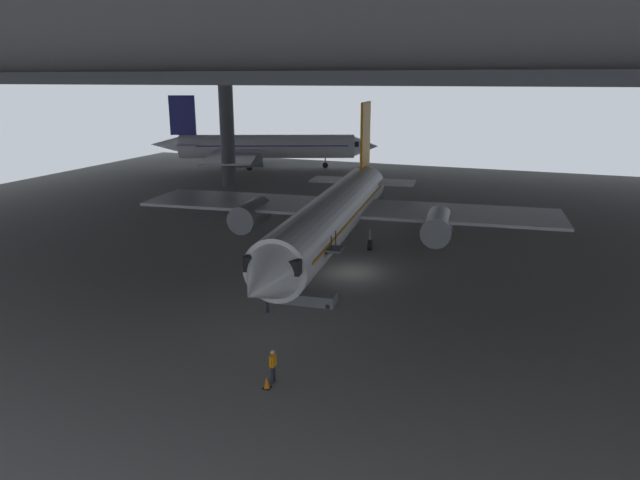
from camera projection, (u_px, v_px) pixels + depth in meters
ground_plane at (347, 272)px, 42.16m from camera, size 110.00×110.00×0.00m
hangar_structure at (396, 67)px, 50.57m from camera, size 121.00×99.00×15.36m
airplane_main at (335, 213)px, 45.17m from camera, size 35.93×37.06×11.57m
boarding_stairs at (307, 291)px, 36.22m from camera, size 4.34×1.88×4.68m
crew_worker_near_nose at (273, 364)px, 26.55m from camera, size 0.23×0.55×1.68m
crew_worker_by_stairs at (267, 298)px, 34.61m from camera, size 0.26×0.55×1.63m
airplane_distant at (263, 147)px, 89.70m from camera, size 34.42×34.31×11.25m
traffic_cone_orange at (267, 383)px, 26.24m from camera, size 0.36×0.36×0.60m
baggage_tug at (439, 230)px, 51.84m from camera, size 1.54×2.34×0.90m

